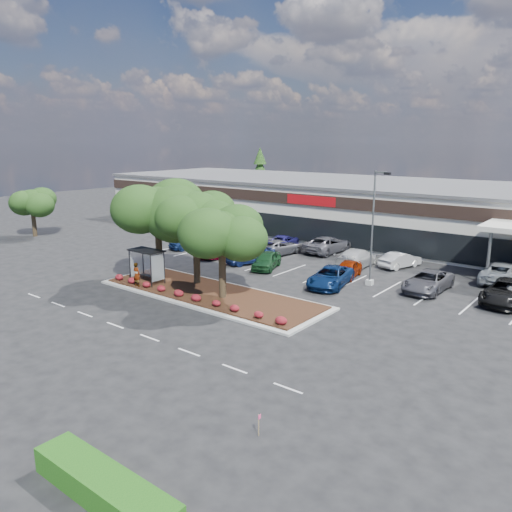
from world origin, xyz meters
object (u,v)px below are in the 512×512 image
Objects in this scene: survey_stake at (259,422)px; car_1 at (215,250)px; light_pole at (373,236)px; car_0 at (191,241)px.

car_1 is (-21.94, 21.27, 0.06)m from survey_stake.
car_1 is (-16.28, -0.22, -3.24)m from light_pole.
car_0 is at bearing 177.54° from light_pole.
survey_stake is at bearing -75.24° from light_pole.
light_pole is at bearing 13.39° from car_0.
survey_stake is (5.66, -21.49, -3.30)m from light_pole.
car_0 is at bearing 150.22° from car_1.
car_1 is (4.46, -1.11, -0.15)m from car_0.
light_pole is 9.61× the size of survey_stake.
survey_stake is 34.61m from car_0.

